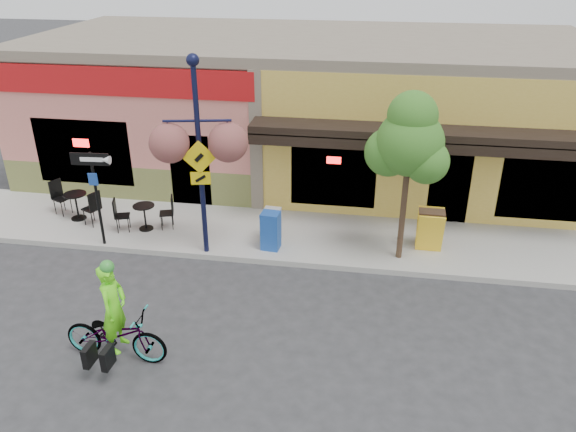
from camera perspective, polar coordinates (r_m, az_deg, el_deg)
The scene contains 14 objects.
ground at distance 13.62m, azimuth -1.89°, elevation -6.11°, with size 90.00×90.00×0.00m, color #2D2D30.
sidewalk at distance 15.28m, azimuth -0.48°, elevation -1.92°, with size 24.00×3.00×0.15m, color #9E9B93.
curb at distance 14.04m, azimuth -1.47°, elevation -4.67°, with size 24.00×0.12×0.15m, color #A8A59E.
building at distance 19.58m, azimuth 2.21°, elevation 11.29°, with size 18.20×8.20×4.50m, color #CE7165, non-canonical shape.
bicycle at distance 11.38m, azimuth -17.10°, elevation -11.43°, with size 0.71×2.05×1.08m, color maroon.
cyclist_rider at distance 11.15m, azimuth -17.12°, elevation -9.97°, with size 0.66×0.43×1.81m, color #69FF1A.
lamp_post at distance 13.48m, azimuth -8.93°, elevation 5.67°, with size 1.58×0.63×4.94m, color #101334, non-canonical shape.
one_way_sign at distance 14.93m, azimuth -18.79°, elevation 1.60°, with size 0.97×0.21×2.52m, color black, non-canonical shape.
cafe_set_left at distance 16.87m, azimuth -20.73°, elevation 1.30°, with size 1.69×0.85×1.02m, color black, non-canonical shape.
cafe_set_right at distance 15.71m, azimuth -14.37°, elevation 0.24°, with size 1.56×0.78×0.94m, color black, non-canonical shape.
newspaper_box_blue at distance 14.26m, azimuth -1.77°, elevation -1.50°, with size 0.45×0.40×1.00m, color #1B49A6, non-canonical shape.
newspaper_box_grey at distance 14.65m, azimuth -1.62°, elevation -0.91°, with size 0.42×0.38×0.90m, color #A8A8A8, non-canonical shape.
street_tree at distance 13.45m, azimuth 11.93°, elevation 3.76°, with size 1.65×1.65×4.24m, color #3D7A26, non-canonical shape.
sandwich_board at distance 14.47m, azimuth 14.25°, elevation -1.76°, with size 0.65×0.47×1.08m, color yellow, non-canonical shape.
Camera 1 is at (2.26, -11.30, 7.26)m, focal length 35.00 mm.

